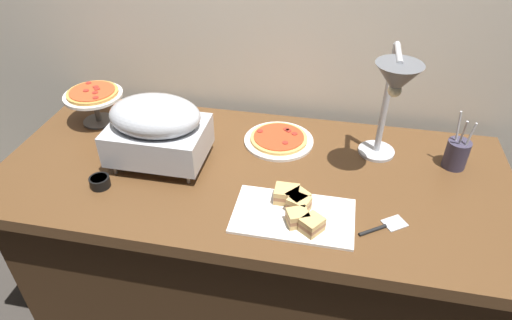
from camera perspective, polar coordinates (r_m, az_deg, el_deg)
The scene contains 11 objects.
ground_plane at distance 2.20m, azimuth -0.41°, elevation -17.25°, with size 8.00×8.00×0.00m, color #38332D.
back_wall at distance 1.89m, azimuth 2.69°, elevation 18.73°, with size 4.40×0.04×2.40m, color beige.
buffet_table at distance 1.90m, azimuth -0.46°, elevation -10.32°, with size 1.90×0.84×0.76m.
chafing_dish at distance 1.65m, azimuth -12.64°, elevation 4.03°, with size 0.35×0.25×0.27m.
heat_lamp at distance 1.52m, azimuth 17.30°, elevation 8.85°, with size 0.15×0.31×0.45m.
pizza_plate_front at distance 1.80m, azimuth 2.95°, elevation 2.66°, with size 0.28×0.28×0.03m.
pizza_plate_center at distance 2.00m, azimuth -20.16°, elevation 7.61°, with size 0.24×0.24×0.15m.
sandwich_platter at distance 1.46m, azimuth 5.10°, elevation -6.52°, with size 0.39×0.23×0.06m.
sauce_cup_near at distance 1.66m, azimuth -19.45°, elevation -2.64°, with size 0.07×0.07×0.04m.
utensil_holder at distance 1.80m, azimuth 24.39°, elevation 0.76°, with size 0.08×0.08×0.23m.
serving_spatula at distance 1.48m, azimuth 16.15°, elevation -8.22°, with size 0.16×0.12×0.01m.
Camera 1 is at (0.27, -1.28, 1.77)m, focal length 31.10 mm.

